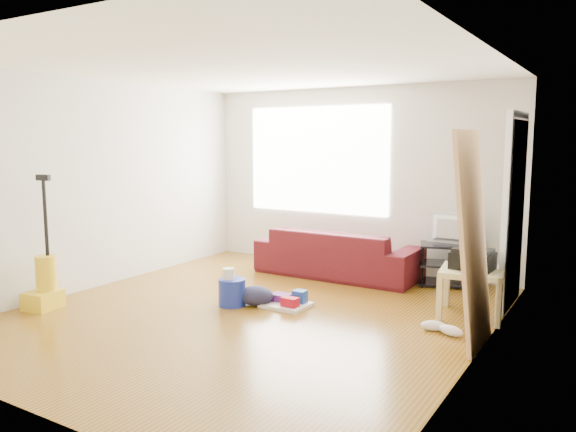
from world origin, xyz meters
The scene contains 13 objects.
room centered at (0.07, 0.15, 1.25)m, with size 4.51×5.01×2.51m.
sofa centered at (0.02, 1.95, 0.00)m, with size 2.14×0.84×0.62m, color #3F0C17.
tv_stand centered at (1.44, 2.22, 0.27)m, with size 0.84×0.64×0.51m.
tv centered at (1.44, 2.22, 0.70)m, with size 0.66×0.09×0.38m, color black.
side_table centered at (1.95, 1.09, 0.41)m, with size 0.69×0.69×0.49m.
printer centered at (1.95, 1.09, 0.60)m, with size 0.43×0.34×0.21m.
bucket centered at (-0.35, 0.13, 0.00)m, with size 0.29×0.29×0.29m, color navy.
toilet_paper centered at (-0.38, 0.11, 0.21)m, with size 0.13×0.13×0.12m, color silver.
cleaning_tray centered at (0.19, 0.41, 0.05)m, with size 0.49×0.39×0.17m.
backpack centered at (-0.14, 0.27, 0.00)m, with size 0.38×0.31×0.21m, color black.
sneakers centered at (1.85, 0.44, 0.05)m, with size 0.44×0.22×0.10m.
vacuum centered at (-2.00, -0.99, 0.26)m, with size 0.34×0.38×1.42m.
door_panel centered at (2.13, 0.28, 0.00)m, with size 0.04×0.75×1.88m, color tan.
Camera 1 is at (3.25, -4.60, 1.78)m, focal length 35.00 mm.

